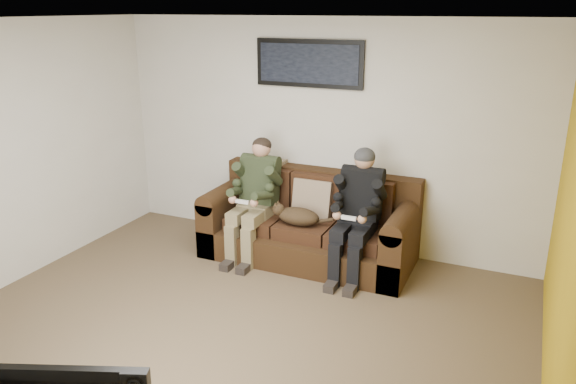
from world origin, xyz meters
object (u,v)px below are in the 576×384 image
at_px(person_right, 358,206).
at_px(framed_poster, 309,63).
at_px(cat, 297,216).
at_px(sofa, 311,226).
at_px(person_left, 255,191).

height_order(person_right, framed_poster, framed_poster).
bearing_deg(cat, sofa, 76.12).
relative_size(sofa, person_left, 1.75).
height_order(person_left, framed_poster, framed_poster).
xyz_separation_m(person_right, cat, (-0.66, -0.07, -0.19)).
xyz_separation_m(sofa, person_left, (-0.59, -0.19, 0.39)).
bearing_deg(person_right, framed_poster, 143.98).
xyz_separation_m(person_left, framed_poster, (0.39, 0.58, 1.36)).
height_order(person_left, person_right, person_right).
bearing_deg(person_left, cat, -7.18).
xyz_separation_m(person_left, cat, (0.53, -0.07, -0.18)).
distance_m(sofa, person_right, 0.74).
xyz_separation_m(person_left, person_right, (1.19, 0.00, 0.00)).
xyz_separation_m(sofa, cat, (-0.06, -0.26, 0.21)).
bearing_deg(person_left, person_right, 0.02).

